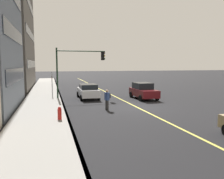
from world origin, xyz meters
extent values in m
plane|color=black|center=(0.00, 0.00, 0.00)|extent=(200.00, 200.00, 0.00)
cube|color=gray|center=(0.00, 7.47, 0.07)|extent=(80.00, 3.55, 0.15)
cube|color=slate|center=(0.00, 5.78, 0.07)|extent=(80.00, 0.16, 0.15)
cube|color=#D8CC4C|center=(0.00, 0.00, 0.01)|extent=(80.00, 0.16, 0.01)
cube|color=#262D38|center=(2.71, 9.42, 2.62)|extent=(9.56, 0.06, 1.10)
cube|color=#262D38|center=(2.71, 9.42, 5.89)|extent=(9.56, 0.06, 1.10)
cube|color=#262D38|center=(19.60, 9.42, 3.54)|extent=(14.71, 0.06, 1.10)
cube|color=#262D38|center=(19.60, 9.42, 7.97)|extent=(14.71, 0.06, 1.10)
cube|color=#262D38|center=(19.60, 9.42, 12.40)|extent=(14.71, 0.06, 1.10)
cube|color=#591116|center=(3.89, -2.30, 0.66)|extent=(3.95, 1.74, 0.72)
cube|color=black|center=(4.17, -2.30, 1.33)|extent=(2.00, 1.60, 0.62)
cylinder|color=black|center=(2.58, -3.15, 0.30)|extent=(0.60, 0.22, 0.60)
cylinder|color=black|center=(2.58, -1.45, 0.30)|extent=(0.60, 0.22, 0.60)
cylinder|color=black|center=(5.19, -3.15, 0.30)|extent=(0.60, 0.22, 0.60)
cylinder|color=black|center=(5.19, -1.45, 0.30)|extent=(0.60, 0.22, 0.60)
cube|color=silver|center=(5.69, 3.09, 0.66)|extent=(4.08, 1.74, 0.72)
cube|color=black|center=(5.47, 3.09, 1.26)|extent=(2.15, 1.60, 0.48)
cylinder|color=black|center=(7.04, 3.94, 0.30)|extent=(0.60, 0.22, 0.60)
cylinder|color=black|center=(7.04, 2.24, 0.30)|extent=(0.60, 0.22, 0.60)
cylinder|color=black|center=(4.35, 3.94, 0.30)|extent=(0.60, 0.22, 0.60)
cylinder|color=black|center=(4.35, 2.24, 0.30)|extent=(0.60, 0.22, 0.60)
cylinder|color=#383838|center=(-0.74, 2.62, 0.39)|extent=(0.18, 0.18, 0.78)
cylinder|color=#383838|center=(-0.55, 2.70, 0.39)|extent=(0.18, 0.18, 0.78)
cube|color=#334C8C|center=(-0.65, 2.66, 1.08)|extent=(0.43, 0.34, 0.59)
sphere|color=tan|center=(-0.65, 2.66, 1.48)|extent=(0.21, 0.21, 0.21)
cube|color=black|center=(-0.58, 2.50, 1.11)|extent=(0.30, 0.24, 0.34)
cylinder|color=#1E3823|center=(5.93, 6.10, 2.56)|extent=(0.16, 0.16, 5.12)
cylinder|color=#1E3823|center=(5.93, 3.65, 4.82)|extent=(0.10, 4.89, 0.10)
cube|color=black|center=(5.93, 1.46, 4.37)|extent=(0.28, 0.30, 0.90)
sphere|color=#360605|center=(5.93, 1.28, 4.67)|extent=(0.18, 0.18, 0.18)
sphere|color=gold|center=(5.93, 1.28, 4.37)|extent=(0.18, 0.18, 0.18)
sphere|color=black|center=(5.93, 1.28, 4.07)|extent=(0.18, 0.18, 0.18)
cylinder|color=slate|center=(7.35, 6.60, 1.33)|extent=(0.08, 0.08, 2.66)
cube|color=white|center=(7.35, 6.62, 2.46)|extent=(0.60, 0.02, 0.20)
cube|color=#DB5919|center=(7.35, 6.62, 2.11)|extent=(0.44, 0.02, 0.28)
cylinder|color=red|center=(-3.26, 6.30, 0.40)|extent=(0.24, 0.24, 0.80)
sphere|color=red|center=(-3.26, 6.30, 0.84)|extent=(0.20, 0.20, 0.20)
camera|label=1|loc=(-17.09, 6.80, 3.49)|focal=36.18mm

